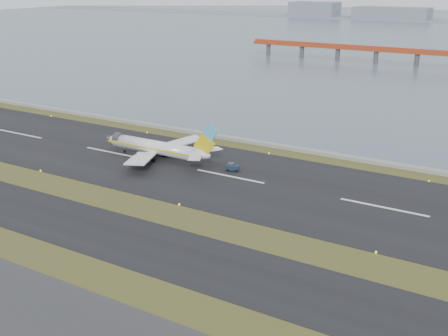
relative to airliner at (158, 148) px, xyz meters
The scene contains 6 objects.
ground 40.41m from the airliner, 52.51° to the right, with size 1000.00×1000.00×0.00m, color #374418.
taxiway_strip 50.44m from the airliner, 60.86° to the right, with size 1000.00×18.00×0.10m, color black.
runway_strip 24.82m from the airliner, ahead, with size 1000.00×45.00×0.10m, color black.
seawall 37.36m from the airliner, 48.86° to the left, with size 1000.00×2.50×1.00m, color gray.
airliner is the anchor object (origin of this frame).
pushback_tug 23.07m from the airliner, ahead, with size 3.89×3.01×2.20m.
Camera 1 is at (69.16, -87.64, 49.02)m, focal length 45.00 mm.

